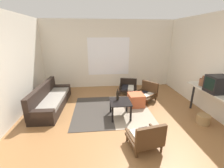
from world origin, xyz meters
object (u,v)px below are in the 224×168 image
(armchair_striped_foreground, at_px, (146,137))
(console_shelf, at_px, (211,94))
(coffee_table, at_px, (120,105))
(ottoman_orange, at_px, (136,100))
(glass_bottle, at_px, (118,95))
(armchair_corner, at_px, (147,92))
(couch, at_px, (51,100))
(wicker_basket, at_px, (203,119))
(crt_television, at_px, (218,84))
(armchair_by_window, at_px, (128,87))
(clay_vase, at_px, (203,82))

(armchair_striped_foreground, xyz_separation_m, console_shelf, (1.91, 0.87, 0.47))
(coffee_table, bearing_deg, ottoman_orange, 45.49)
(console_shelf, bearing_deg, glass_bottle, 167.63)
(armchair_corner, xyz_separation_m, console_shelf, (1.15, -1.42, 0.48))
(couch, xyz_separation_m, coffee_table, (2.03, -0.77, 0.14))
(coffee_table, bearing_deg, wicker_basket, -14.81)
(console_shelf, distance_m, glass_bottle, 2.34)
(couch, distance_m, crt_television, 4.51)
(armchair_by_window, xyz_separation_m, crt_television, (1.65, -2.25, 0.79))
(clay_vase, bearing_deg, armchair_corner, 136.97)
(couch, height_order, ottoman_orange, couch)
(clay_vase, distance_m, wicker_basket, 0.98)
(armchair_corner, xyz_separation_m, glass_bottle, (-1.13, -0.92, 0.33))
(glass_bottle, distance_m, wicker_basket, 2.23)
(armchair_striped_foreground, bearing_deg, wicker_basket, 22.77)
(armchair_corner, bearing_deg, armchair_by_window, 126.39)
(armchair_by_window, height_order, ottoman_orange, armchair_by_window)
(crt_television, xyz_separation_m, wicker_basket, (-0.19, -0.01, -0.92))
(coffee_table, relative_size, glass_bottle, 2.00)
(armchair_striped_foreground, bearing_deg, armchair_corner, 71.69)
(armchair_by_window, relative_size, crt_television, 1.66)
(armchair_corner, distance_m, glass_bottle, 1.49)
(couch, bearing_deg, armchair_striped_foreground, -40.90)
(armchair_corner, xyz_separation_m, clay_vase, (1.15, -1.08, 0.68))
(ottoman_orange, relative_size, console_shelf, 0.32)
(armchair_corner, height_order, wicker_basket, armchair_corner)
(coffee_table, bearing_deg, armchair_corner, 44.07)
(armchair_striped_foreground, height_order, crt_television, crt_television)
(armchair_striped_foreground, distance_m, crt_television, 2.18)
(wicker_basket, bearing_deg, glass_bottle, 162.67)
(ottoman_orange, bearing_deg, couch, 176.40)
(ottoman_orange, relative_size, wicker_basket, 1.48)
(couch, relative_size, clay_vase, 7.85)
(couch, distance_m, armchair_by_window, 2.76)
(couch, xyz_separation_m, wicker_basket, (4.06, -1.30, -0.11))
(crt_television, distance_m, glass_bottle, 2.41)
(clay_vase, xyz_separation_m, glass_bottle, (-2.28, 0.16, -0.36))
(clay_vase, relative_size, wicker_basket, 0.86)
(armchair_striped_foreground, relative_size, armchair_corner, 0.81)
(armchair_striped_foreground, xyz_separation_m, glass_bottle, (-0.37, 1.37, 0.32))
(couch, xyz_separation_m, clay_vase, (4.25, -0.81, 0.71))
(clay_vase, height_order, glass_bottle, clay_vase)
(couch, relative_size, armchair_by_window, 2.73)
(console_shelf, bearing_deg, couch, 164.82)
(armchair_corner, bearing_deg, glass_bottle, -140.70)
(armchair_by_window, bearing_deg, ottoman_orange, -88.74)
(couch, bearing_deg, glass_bottle, -18.34)
(clay_vase, bearing_deg, armchair_striped_foreground, -147.54)
(armchair_by_window, relative_size, armchair_striped_foreground, 1.12)
(couch, bearing_deg, console_shelf, -15.18)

